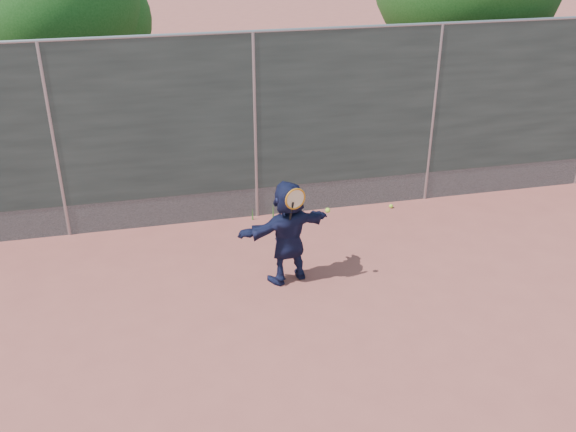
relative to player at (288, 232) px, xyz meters
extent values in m
plane|color=#9E4C42|center=(-0.06, -1.45, -0.73)|extent=(80.00, 80.00, 0.00)
imported|color=#151939|center=(0.00, 0.00, 0.00)|extent=(1.42, 0.79, 1.46)
sphere|color=#A8D830|center=(2.22, 1.81, -0.70)|extent=(0.07, 0.07, 0.07)
cube|color=#38423D|center=(-0.06, 2.05, 1.02)|extent=(20.00, 0.04, 2.50)
cube|color=slate|center=(-0.06, 2.05, -0.48)|extent=(20.00, 0.03, 0.50)
cylinder|color=gray|center=(-0.06, 2.05, 2.27)|extent=(20.00, 0.05, 0.05)
cylinder|color=gray|center=(-3.06, 2.05, 0.77)|extent=(0.06, 0.06, 3.00)
cylinder|color=gray|center=(-0.06, 2.05, 0.77)|extent=(0.06, 0.06, 3.00)
cylinder|color=gray|center=(2.94, 2.05, 0.77)|extent=(0.06, 0.06, 3.00)
torus|color=#C16F12|center=(0.05, -0.20, 0.58)|extent=(0.29, 0.10, 0.29)
cylinder|color=beige|center=(0.05, -0.20, 0.58)|extent=(0.24, 0.07, 0.25)
cylinder|color=black|center=(0.00, -0.18, 0.38)|extent=(0.06, 0.13, 0.33)
sphere|color=#A8D830|center=(0.50, -0.16, 0.35)|extent=(0.07, 0.07, 0.07)
cylinder|color=#382314|center=(4.44, 4.25, 0.57)|extent=(0.28, 0.28, 2.60)
cylinder|color=#382314|center=(-3.06, 5.05, 0.37)|extent=(0.28, 0.28, 2.20)
sphere|color=#23561C|center=(-3.06, 5.05, 2.30)|extent=(3.00, 3.00, 3.00)
sphere|color=#23561C|center=(-2.46, 5.25, 2.00)|extent=(2.10, 2.10, 2.10)
cone|color=#387226|center=(0.19, 1.93, -0.60)|extent=(0.03, 0.03, 0.26)
cone|color=#387226|center=(0.49, 1.95, -0.58)|extent=(0.03, 0.03, 0.30)
cone|color=#387226|center=(-0.16, 1.91, -0.62)|extent=(0.03, 0.03, 0.22)
camera|label=1|loc=(-1.71, -7.41, 4.03)|focal=40.00mm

